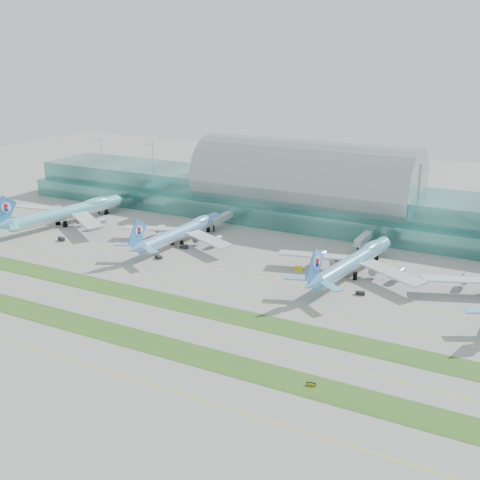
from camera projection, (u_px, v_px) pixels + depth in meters
The scene contains 18 objects.
ground at pixel (169, 304), 219.16m from camera, with size 700.00×700.00×0.00m, color gray.
terminal at pixel (304, 194), 323.04m from camera, with size 340.00×69.10×36.00m.
grass_strip_near at pixel (120, 335), 195.61m from camera, with size 420.00×12.00×0.08m, color #2D591E.
grass_strip_far at pixel (172, 302), 220.83m from camera, with size 420.00×12.00×0.08m, color #2D591E.
taxiline_a at pixel (77, 362), 178.82m from camera, with size 420.00×0.35×0.01m, color yellow.
taxiline_b at pixel (146, 319), 207.39m from camera, with size 420.00×0.35×0.01m, color yellow.
taxiline_c at pixel (195, 287), 234.28m from camera, with size 420.00×0.35×0.01m, color yellow.
taxiline_d at pixel (223, 270), 252.77m from camera, with size 420.00×0.35×0.01m, color yellow.
airliner_a at pixel (68, 211), 316.61m from camera, with size 70.00×80.45×22.27m.
airliner_b at pixel (182, 231), 285.51m from camera, with size 62.93×71.55×19.69m.
airliner_c at pixel (354, 260), 245.38m from camera, with size 64.68×74.05×20.42m.
gse_a at pixel (29, 221), 321.57m from camera, with size 3.77×2.07×1.87m, color yellow.
gse_b at pixel (61, 239), 290.74m from camera, with size 3.84×1.78×1.74m, color black.
gse_c at pixel (159, 257), 266.21m from camera, with size 3.72×1.78×1.41m, color black.
gse_d at pixel (184, 247), 279.65m from camera, with size 3.76×1.84×1.67m, color black.
gse_e at pixel (298, 269), 252.14m from camera, with size 3.57×1.63×1.59m, color #D1C60C.
gse_f at pixel (360, 293), 227.24m from camera, with size 3.54×1.67×1.36m, color black.
taxiway_sign_east at pixel (311, 384), 166.00m from camera, with size 2.60×0.60×1.09m.
Camera 1 is at (117.59, -165.71, 89.20)m, focal length 45.00 mm.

